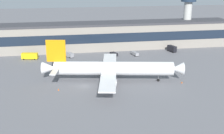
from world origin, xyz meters
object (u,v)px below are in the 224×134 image
control_tower (188,12)px  traffic_cone_1 (58,89)px  airliner (112,68)px  traffic_cone_0 (182,82)px  belt_loader (135,53)px  crew_van (69,55)px  stair_truck (172,48)px  fuel_truck (29,56)px  pushback_tractor (114,54)px

control_tower → traffic_cone_1: size_ratio=48.35×
airliner → traffic_cone_0: airliner is taller
airliner → belt_loader: airliner is taller
crew_van → airliner: bearing=-68.7°
stair_truck → traffic_cone_1: (-65.41, -49.62, -1.64)m
stair_truck → crew_van: 59.29m
control_tower → belt_loader: bearing=-151.3°
traffic_cone_1 → fuel_truck: bearing=107.4°
control_tower → traffic_cone_0: size_ratio=46.62×
fuel_truck → control_tower: bearing=11.5°
control_tower → fuel_truck: size_ratio=3.76×
airliner → belt_loader: size_ratio=8.84×
fuel_truck → traffic_cone_1: 49.95m
airliner → belt_loader: (19.96, 38.91, -4.45)m
belt_loader → traffic_cone_0: (8.39, -46.47, -0.80)m
crew_van → traffic_cone_0: size_ratio=7.85×
airliner → traffic_cone_1: (-22.19, -6.74, -5.26)m
stair_truck → control_tower: bearing=47.5°
pushback_tractor → crew_van: 24.47m
stair_truck → pushback_tractor: 34.95m
pushback_tractor → traffic_cone_0: 51.60m
crew_van → pushback_tractor: bearing=-2.6°
belt_loader → pushback_tractor: belt_loader is taller
fuel_truck → belt_loader: bearing=-2.0°
fuel_truck → traffic_cone_1: bearing=-72.6°
crew_van → traffic_cone_0: 65.89m
control_tower → pushback_tractor: bearing=-158.1°
stair_truck → traffic_cone_1: stair_truck is taller
crew_van → traffic_cone_1: (-6.14, -47.85, -1.12)m
airliner → traffic_cone_1: airliner is taller
belt_loader → crew_van: bearing=176.5°
traffic_cone_0 → crew_van: bearing=132.4°
fuel_truck → belt_loader: 57.10m
control_tower → crew_van: (-75.42, -19.38, -19.08)m
stair_truck → crew_van: size_ratio=1.16×
pushback_tractor → crew_van: size_ratio=0.97×
control_tower → stair_truck: 30.26m
stair_truck → traffic_cone_0: stair_truck is taller
fuel_truck → pushback_tractor: (45.49, -0.89, -0.83)m
airliner → stair_truck: airliner is taller
fuel_truck → traffic_cone_0: fuel_truck is taller
pushback_tractor → airliner: bearing=-101.8°
fuel_truck → traffic_cone_1: size_ratio=12.86×
crew_van → belt_loader: bearing=-3.5°
airliner → fuel_truck: 55.35m
belt_loader → pushback_tractor: bearing=174.5°
belt_loader → pushback_tractor: 11.62m
crew_van → control_tower: bearing=14.4°
pushback_tractor → traffic_cone_1: (-30.58, -46.75, -0.71)m
control_tower → traffic_cone_0: bearing=-114.5°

